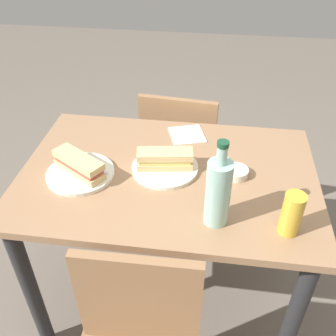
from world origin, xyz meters
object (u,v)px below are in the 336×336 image
(plate_far, at_px, (80,173))
(knife_near, at_px, (162,157))
(plate_near, at_px, (165,168))
(baguette_sandwich_near, at_px, (165,159))
(water_bottle, at_px, (218,192))
(baguette_sandwich_far, at_px, (79,164))
(chair_far, at_px, (181,151))
(knife_far, at_px, (90,163))
(olive_bowl, at_px, (236,172))
(dining_table, at_px, (168,199))
(beer_glass, at_px, (292,214))

(plate_far, bearing_deg, knife_near, 24.73)
(plate_near, relative_size, baguette_sandwich_near, 1.17)
(baguette_sandwich_near, distance_m, water_bottle, 0.32)
(knife_near, bearing_deg, plate_far, -155.27)
(plate_near, distance_m, baguette_sandwich_far, 0.32)
(plate_near, bearing_deg, chair_far, 89.44)
(knife_far, relative_size, olive_bowl, 1.70)
(dining_table, xyz_separation_m, water_bottle, (0.18, -0.23, 0.25))
(beer_glass, bearing_deg, plate_near, 148.43)
(olive_bowl, bearing_deg, water_bottle, -105.42)
(knife_near, distance_m, plate_far, 0.32)
(chair_far, xyz_separation_m, plate_near, (-0.01, -0.55, 0.31))
(baguette_sandwich_near, bearing_deg, water_bottle, -50.91)
(knife_near, relative_size, plate_far, 0.72)
(knife_near, distance_m, olive_bowl, 0.29)
(chair_far, xyz_separation_m, knife_near, (-0.03, -0.50, 0.32))
(plate_near, bearing_deg, water_bottle, -50.91)
(chair_far, bearing_deg, plate_near, -90.56)
(baguette_sandwich_near, xyz_separation_m, baguette_sandwich_far, (-0.31, -0.08, 0.00))
(plate_near, relative_size, knife_far, 1.62)
(plate_near, bearing_deg, beer_glass, -31.57)
(beer_glass, bearing_deg, water_bottle, 175.85)
(baguette_sandwich_near, relative_size, knife_near, 1.19)
(chair_far, xyz_separation_m, plate_far, (-0.31, -0.63, 0.31))
(baguette_sandwich_near, xyz_separation_m, olive_bowl, (0.27, -0.00, -0.03))
(plate_near, bearing_deg, knife_near, 109.80)
(dining_table, bearing_deg, knife_near, 115.21)
(chair_far, distance_m, knife_near, 0.59)
(baguette_sandwich_near, xyz_separation_m, beer_glass, (0.42, -0.26, 0.02))
(dining_table, height_order, plate_near, plate_near)
(plate_near, distance_m, olive_bowl, 0.27)
(chair_far, relative_size, knife_near, 4.66)
(water_bottle, height_order, beer_glass, water_bottle)
(baguette_sandwich_near, bearing_deg, olive_bowl, -0.41)
(chair_far, distance_m, water_bottle, 0.92)
(chair_far, relative_size, olive_bowl, 9.26)
(plate_near, height_order, beer_glass, beer_glass)
(chair_far, xyz_separation_m, baguette_sandwich_far, (-0.31, -0.63, 0.35))
(plate_far, height_order, beer_glass, beer_glass)
(olive_bowl, bearing_deg, baguette_sandwich_far, -172.57)
(dining_table, xyz_separation_m, baguette_sandwich_near, (-0.01, 0.02, 0.18))
(dining_table, xyz_separation_m, chair_far, (-0.01, 0.57, -0.17))
(knife_near, bearing_deg, beer_glass, -35.44)
(knife_far, xyz_separation_m, beer_glass, (0.71, -0.24, 0.06))
(dining_table, distance_m, baguette_sandwich_far, 0.37)
(dining_table, relative_size, beer_glass, 7.54)
(dining_table, bearing_deg, beer_glass, -30.77)
(plate_near, xyz_separation_m, beer_glass, (0.42, -0.26, 0.07))
(plate_far, distance_m, beer_glass, 0.76)
(baguette_sandwich_far, distance_m, beer_glass, 0.75)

